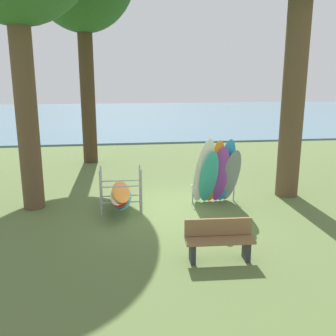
# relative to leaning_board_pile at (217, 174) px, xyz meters

# --- Properties ---
(ground_plane) EXTENTS (80.00, 80.00, 0.00)m
(ground_plane) POSITION_rel_leaning_board_pile_xyz_m (-1.33, -0.28, -0.95)
(ground_plane) COLOR #566B38
(lake_water) EXTENTS (80.00, 36.00, 0.10)m
(lake_water) POSITION_rel_leaning_board_pile_xyz_m (-1.33, 28.91, -0.90)
(lake_water) COLOR slate
(lake_water) RESTS_ON ground
(leaning_board_pile) EXTENTS (1.46, 1.10, 2.10)m
(leaning_board_pile) POSITION_rel_leaning_board_pile_xyz_m (0.00, 0.00, 0.00)
(leaning_board_pile) COLOR white
(leaning_board_pile) RESTS_ON ground
(board_storage_rack) EXTENTS (1.15, 2.13, 1.25)m
(board_storage_rack) POSITION_rel_leaning_board_pile_xyz_m (-2.77, -0.08, -0.46)
(board_storage_rack) COLOR #9EA0A5
(board_storage_rack) RESTS_ON ground
(park_bench) EXTENTS (1.42, 0.48, 0.85)m
(park_bench) POSITION_rel_leaning_board_pile_xyz_m (-0.82, -3.31, -0.50)
(park_bench) COLOR #2D2D33
(park_bench) RESTS_ON ground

